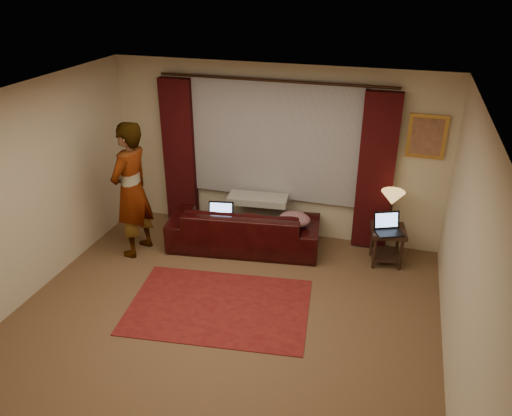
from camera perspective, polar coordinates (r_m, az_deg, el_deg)
The scene contains 20 objects.
floor at distance 6.01m, azimuth -4.32°, elevation -13.41°, with size 5.00×5.00×0.01m, color brown.
ceiling at distance 4.81m, azimuth -5.36°, elevation 11.37°, with size 5.00×5.00×0.02m, color silver.
wall_back at distance 7.46m, azimuth 2.14°, elevation 6.36°, with size 5.00×0.02×2.60m, color beige.
wall_front at distance 3.55m, azimuth -20.44°, elevation -20.95°, with size 5.00×0.02×2.60m, color beige.
wall_left at distance 6.55m, azimuth -25.64°, elevation 0.82°, with size 0.02×5.00×2.60m, color beige.
wall_right at distance 5.04m, azimuth 22.95°, elevation -6.10°, with size 0.02×5.00×2.60m, color beige.
sheer_curtain at distance 7.35m, azimuth 2.05°, elevation 7.68°, with size 2.50×0.05×1.80m, color #97969E.
drape_left at distance 7.90m, azimuth -8.73°, elevation 6.27°, with size 0.50×0.14×2.30m, color #35090B.
drape_right at distance 7.20m, azimuth 13.55°, elevation 3.86°, with size 0.50×0.14×2.30m, color #35090B.
curtain_rod at distance 7.07m, azimuth 2.06°, elevation 14.35°, with size 0.04×0.04×3.40m, color black.
picture_frame at distance 7.09m, azimuth 18.93°, elevation 7.74°, with size 0.50×0.04×0.60m, color gold.
sofa at distance 7.32m, azimuth -1.38°, elevation -1.36°, with size 2.20×0.95×0.89m, color black.
throw_blanket at distance 7.36m, azimuth 0.22°, elevation 2.71°, with size 0.88×0.35×0.10m, color #9C9C96.
clothing_pile at distance 7.12m, azimuth 4.41°, elevation -1.37°, with size 0.46×0.35×0.19m, color #845562.
laptop_sofa at distance 7.19m, azimuth -4.18°, elevation -0.76°, with size 0.36×0.40×0.26m, color black, non-canonical shape.
area_rug at distance 6.31m, azimuth -4.24°, elevation -11.13°, with size 2.20×1.47×0.01m, color maroon.
end_table at distance 7.24m, azimuth 14.68°, elevation -4.19°, with size 0.47×0.47×0.54m, color black.
tiffany_lamp at distance 7.11m, azimuth 15.19°, elevation -0.06°, with size 0.32×0.32×0.51m, color olive, non-canonical shape.
laptop_table at distance 6.94m, azimuth 15.08°, elevation -1.86°, with size 0.36×0.39×0.26m, color black, non-canonical shape.
person at distance 7.17m, azimuth -14.05°, elevation 1.97°, with size 0.58×0.58×1.96m, color #9C9C96.
Camera 1 is at (1.75, -4.31, 3.80)m, focal length 35.00 mm.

